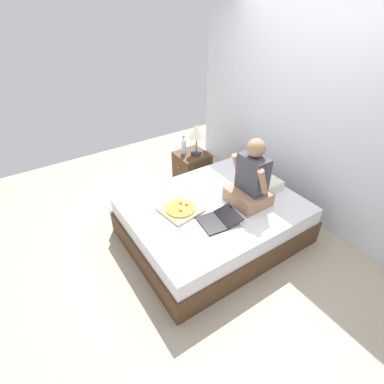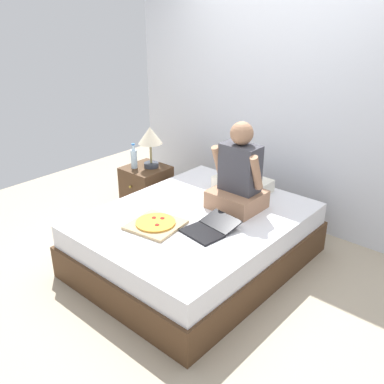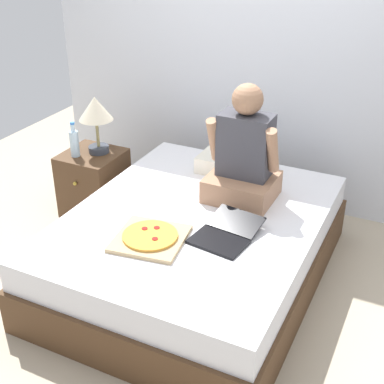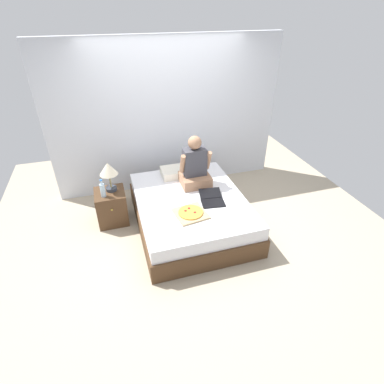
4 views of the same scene
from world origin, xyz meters
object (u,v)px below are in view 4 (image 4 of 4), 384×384
object	(u,v)px
nightstand_left	(112,207)
pizza_box	(191,213)
lamp_on_left_nightstand	(108,171)
bed	(191,211)
water_bottle	(103,190)
laptop	(212,200)
person_seated	(195,167)

from	to	relation	value
nightstand_left	pizza_box	size ratio (longest dim) A/B	1.15
nightstand_left	lamp_on_left_nightstand	size ratio (longest dim) A/B	1.16
bed	water_bottle	xyz separation A→B (m)	(-1.20, 0.35, 0.39)
lamp_on_left_nightstand	bed	bearing A→B (deg)	-24.38
bed	water_bottle	world-z (taller)	water_bottle
lamp_on_left_nightstand	laptop	bearing A→B (deg)	-25.94
nightstand_left	lamp_on_left_nightstand	world-z (taller)	lamp_on_left_nightstand
water_bottle	laptop	distance (m)	1.56
nightstand_left	person_seated	world-z (taller)	person_seated
person_seated	laptop	size ratio (longest dim) A/B	1.72
nightstand_left	lamp_on_left_nightstand	distance (m)	0.59
person_seated	pizza_box	bearing A→B (deg)	-111.18
lamp_on_left_nightstand	water_bottle	bearing A→B (deg)	-130.60
pizza_box	nightstand_left	bearing A→B (deg)	140.75
bed	laptop	distance (m)	0.42
bed	laptop	size ratio (longest dim) A/B	4.34
nightstand_left	water_bottle	bearing A→B (deg)	-131.65
laptop	lamp_on_left_nightstand	bearing A→B (deg)	154.06
bed	pizza_box	distance (m)	0.48
nightstand_left	laptop	world-z (taller)	laptop
water_bottle	pizza_box	size ratio (longest dim) A/B	0.61
water_bottle	person_seated	world-z (taller)	person_seated
bed	lamp_on_left_nightstand	bearing A→B (deg)	155.62
laptop	pizza_box	size ratio (longest dim) A/B	1.00
lamp_on_left_nightstand	water_bottle	distance (m)	0.28
lamp_on_left_nightstand	laptop	xyz separation A→B (m)	(1.35, -0.66, -0.34)
lamp_on_left_nightstand	laptop	distance (m)	1.54
lamp_on_left_nightstand	person_seated	distance (m)	1.26
nightstand_left	person_seated	distance (m)	1.40
laptop	bed	bearing A→B (deg)	148.26
water_bottle	pizza_box	distance (m)	1.32
pizza_box	lamp_on_left_nightstand	bearing A→B (deg)	137.93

